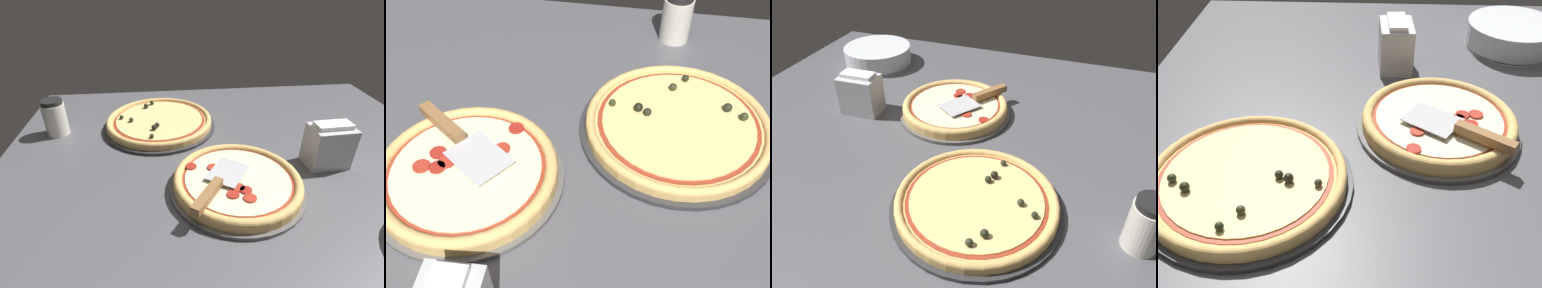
{
  "view_description": "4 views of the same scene",
  "coord_description": "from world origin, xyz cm",
  "views": [
    {
      "loc": [
        -20.38,
        -66.72,
        49.33
      ],
      "look_at": [
        -12.26,
        9.16,
        3.0
      ],
      "focal_mm": 28.0,
      "sensor_mm": 36.0,
      "label": 1
    },
    {
      "loc": [
        44.36,
        19.12,
        62.26
      ],
      "look_at": [
        -12.26,
        9.16,
        3.0
      ],
      "focal_mm": 42.0,
      "sensor_mm": 36.0,
      "label": 2
    },
    {
      "loc": [
        -39.14,
        83.55,
        61.05
      ],
      "look_at": [
        -12.26,
        9.16,
        3.0
      ],
      "focal_mm": 35.0,
      "sensor_mm": 36.0,
      "label": 3
    },
    {
      "loc": [
        -80.31,
        5.88,
        56.79
      ],
      "look_at": [
        -12.26,
        9.16,
        3.0
      ],
      "focal_mm": 42.0,
      "sensor_mm": 36.0,
      "label": 4
    }
  ],
  "objects": [
    {
      "name": "pizza_front",
      "position": [
        -2.81,
        -8.96,
        2.55
      ],
      "size": [
        32.07,
        32.07,
        3.06
      ],
      "color": "#DBAD60",
      "rests_on": "pizza_pan_front"
    },
    {
      "name": "pizza_pan_back",
      "position": [
        -21.71,
        27.26,
        0.5
      ],
      "size": [
        38.42,
        38.42,
        1.0
      ],
      "primitive_type": "cylinder",
      "color": "#2D2D30",
      "rests_on": "ground_plane"
    },
    {
      "name": "napkin_holder",
      "position": [
        24.64,
        -0.64,
        6.16
      ],
      "size": [
        11.78,
        8.64,
        12.93
      ],
      "color": "#B2B2B7",
      "rests_on": "ground_plane"
    },
    {
      "name": "pizza_pan_front",
      "position": [
        -2.8,
        -8.95,
        0.5
      ],
      "size": [
        34.12,
        34.12,
        1.0
      ],
      "primitive_type": "cylinder",
      "color": "#565451",
      "rests_on": "ground_plane"
    },
    {
      "name": "pizza_back",
      "position": [
        -21.74,
        27.26,
        2.29
      ],
      "size": [
        36.11,
        36.11,
        3.79
      ],
      "color": "#DBAD60",
      "rests_on": "pizza_pan_back"
    },
    {
      "name": "plate_stack",
      "position": [
        38.29,
        -33.5,
        3.5
      ],
      "size": [
        24.88,
        24.88,
        7.0
      ],
      "color": "silver",
      "rests_on": "ground_plane"
    },
    {
      "name": "serving_spatula",
      "position": [
        -9.7,
        -13.94,
        4.82
      ],
      "size": [
        17.36,
        21.57,
        2.0
      ],
      "color": "#B7B7BC",
      "rests_on": "pizza_front"
    },
    {
      "name": "ground_plane",
      "position": [
        0.0,
        0.0,
        -1.8
      ],
      "size": [
        137.89,
        122.09,
        3.6
      ],
      "primitive_type": "cube",
      "color": "#4C4C51"
    }
  ]
}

